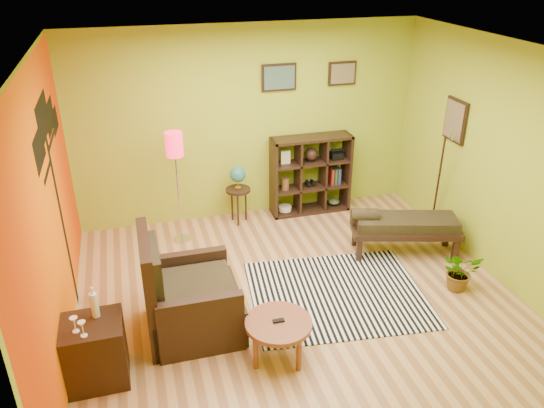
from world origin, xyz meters
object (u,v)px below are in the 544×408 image
object	(u,v)px
globe_table	(238,181)
bench	(403,225)
side_cabinet	(96,351)
cube_shelf	(311,175)
floor_lamp	(175,154)
potted_plant	(459,275)
armchair	(187,302)
coffee_table	(278,326)

from	to	relation	value
globe_table	bench	bearing A→B (deg)	-37.57
globe_table	side_cabinet	bearing A→B (deg)	-125.68
globe_table	cube_shelf	world-z (taller)	cube_shelf
cube_shelf	bench	size ratio (longest dim) A/B	0.81
side_cabinet	floor_lamp	bearing A→B (deg)	65.93
cube_shelf	potted_plant	world-z (taller)	cube_shelf
armchair	bench	world-z (taller)	armchair
potted_plant	globe_table	bearing A→B (deg)	132.27
coffee_table	bench	world-z (taller)	bench
floor_lamp	armchair	bearing A→B (deg)	-95.03
coffee_table	cube_shelf	bearing A→B (deg)	64.82
armchair	side_cabinet	size ratio (longest dim) A/B	1.22
armchair	floor_lamp	distance (m)	2.15
globe_table	bench	world-z (taller)	globe_table
floor_lamp	bench	distance (m)	3.11
coffee_table	side_cabinet	distance (m)	1.73
coffee_table	globe_table	world-z (taller)	globe_table
side_cabinet	bench	size ratio (longest dim) A/B	0.64
side_cabinet	globe_table	world-z (taller)	side_cabinet
coffee_table	potted_plant	bearing A→B (deg)	12.02
side_cabinet	cube_shelf	bearing A→B (deg)	42.04
cube_shelf	globe_table	bearing A→B (deg)	-176.42
floor_lamp	cube_shelf	world-z (taller)	floor_lamp
side_cabinet	floor_lamp	world-z (taller)	floor_lamp
armchair	floor_lamp	bearing A→B (deg)	84.97
coffee_table	potted_plant	xyz separation A→B (m)	(2.39, 0.51, -0.16)
bench	potted_plant	distance (m)	0.99
side_cabinet	armchair	bearing A→B (deg)	28.20
globe_table	floor_lamp	bearing A→B (deg)	-160.48
side_cabinet	potted_plant	world-z (taller)	side_cabinet
armchair	potted_plant	world-z (taller)	armchair
armchair	side_cabinet	world-z (taller)	armchair
floor_lamp	bench	size ratio (longest dim) A/B	1.06
coffee_table	cube_shelf	size ratio (longest dim) A/B	0.55
side_cabinet	bench	world-z (taller)	side_cabinet
floor_lamp	potted_plant	size ratio (longest dim) A/B	3.24
cube_shelf	potted_plant	size ratio (longest dim) A/B	2.47
armchair	cube_shelf	xyz separation A→B (m)	(2.20, 2.32, 0.24)
armchair	bench	xyz separation A→B (m)	(2.93, 0.80, 0.06)
side_cabinet	cube_shelf	distance (m)	4.20
armchair	globe_table	bearing A→B (deg)	64.91
globe_table	potted_plant	size ratio (longest dim) A/B	1.81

